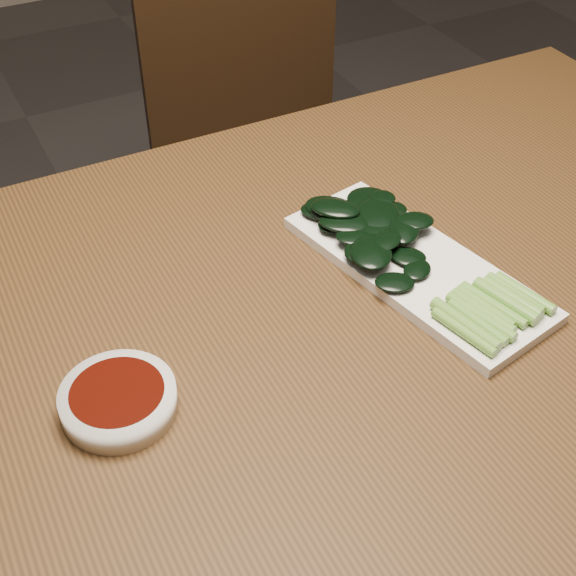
{
  "coord_description": "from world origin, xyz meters",
  "views": [
    {
      "loc": [
        -0.33,
        -0.58,
        1.36
      ],
      "look_at": [
        -0.02,
        0.03,
        0.76
      ],
      "focal_mm": 50.0,
      "sensor_mm": 36.0,
      "label": 1
    }
  ],
  "objects_px": {
    "serving_plate": "(416,267)",
    "gai_lan": "(394,242)",
    "sauce_bowl": "(118,400)",
    "chair_far": "(259,162)",
    "table": "(311,350)"
  },
  "relations": [
    {
      "from": "table",
      "to": "serving_plate",
      "type": "bearing_deg",
      "value": -2.11
    },
    {
      "from": "chair_far",
      "to": "sauce_bowl",
      "type": "height_order",
      "value": "chair_far"
    },
    {
      "from": "chair_far",
      "to": "gai_lan",
      "type": "distance_m",
      "value": 0.72
    },
    {
      "from": "table",
      "to": "sauce_bowl",
      "type": "bearing_deg",
      "value": -169.21
    },
    {
      "from": "sauce_bowl",
      "to": "gai_lan",
      "type": "height_order",
      "value": "gai_lan"
    },
    {
      "from": "sauce_bowl",
      "to": "serving_plate",
      "type": "height_order",
      "value": "sauce_bowl"
    },
    {
      "from": "table",
      "to": "chair_far",
      "type": "xyz_separation_m",
      "value": [
        0.25,
        0.68,
        -0.19
      ]
    },
    {
      "from": "serving_plate",
      "to": "sauce_bowl",
      "type": "bearing_deg",
      "value": -173.8
    },
    {
      "from": "chair_far",
      "to": "serving_plate",
      "type": "distance_m",
      "value": 0.74
    },
    {
      "from": "chair_far",
      "to": "gai_lan",
      "type": "height_order",
      "value": "chair_far"
    },
    {
      "from": "table",
      "to": "sauce_bowl",
      "type": "xyz_separation_m",
      "value": [
        -0.24,
        -0.05,
        0.09
      ]
    },
    {
      "from": "chair_far",
      "to": "gai_lan",
      "type": "bearing_deg",
      "value": -93.48
    },
    {
      "from": "table",
      "to": "gai_lan",
      "type": "height_order",
      "value": "gai_lan"
    },
    {
      "from": "sauce_bowl",
      "to": "gai_lan",
      "type": "distance_m",
      "value": 0.37
    },
    {
      "from": "serving_plate",
      "to": "gai_lan",
      "type": "relative_size",
      "value": 1.05
    }
  ]
}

